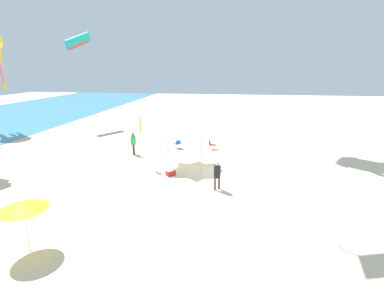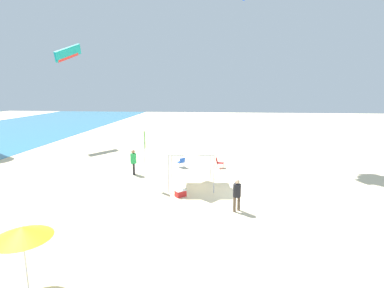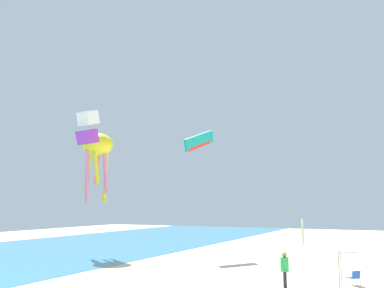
% 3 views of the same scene
% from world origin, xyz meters
% --- Properties ---
extents(ground, '(120.00, 120.00, 0.10)m').
position_xyz_m(ground, '(0.00, 0.00, -0.05)').
color(ground, beige).
extents(canopy_tent, '(3.25, 3.10, 2.83)m').
position_xyz_m(canopy_tent, '(1.46, 3.44, 2.56)').
color(canopy_tent, '#B7B7BC').
rests_on(canopy_tent, ground).
extents(beach_umbrella, '(1.80, 1.80, 2.12)m').
position_xyz_m(beach_umbrella, '(-9.21, 7.68, 1.93)').
color(beach_umbrella, silver).
rests_on(beach_umbrella, ground).
extents(folding_chair_facing_ocean, '(0.81, 0.79, 0.82)m').
position_xyz_m(folding_chair_facing_ocean, '(5.78, 4.66, 0.47)').
color(folding_chair_facing_ocean, black).
rests_on(folding_chair_facing_ocean, ground).
extents(folding_chair_right_of_tent, '(0.60, 0.68, 0.82)m').
position_xyz_m(folding_chair_right_of_tent, '(5.90, 1.64, 0.47)').
color(folding_chair_right_of_tent, black).
rests_on(folding_chair_right_of_tent, ground).
extents(cooler_box, '(0.72, 0.74, 0.40)m').
position_xyz_m(cooler_box, '(-0.69, 3.87, 0.20)').
color(cooler_box, red).
rests_on(cooler_box, ground).
extents(banner_flag, '(0.36, 0.06, 3.73)m').
position_xyz_m(banner_flag, '(0.76, 6.35, 2.24)').
color(banner_flag, silver).
rests_on(banner_flag, ground).
extents(person_near_umbrella, '(0.48, 0.44, 1.86)m').
position_xyz_m(person_near_umbrella, '(3.49, 7.92, 1.09)').
color(person_near_umbrella, black).
rests_on(person_near_umbrella, ground).
extents(person_kite_handler, '(0.41, 0.41, 1.73)m').
position_xyz_m(person_kite_handler, '(-2.49, 0.68, 1.01)').
color(person_kite_handler, brown).
rests_on(person_kite_handler, ground).
extents(kite_parafoil_teal, '(3.80, 1.43, 2.33)m').
position_xyz_m(kite_parafoil_teal, '(14.68, 18.11, 10.02)').
color(kite_parafoil_teal, teal).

